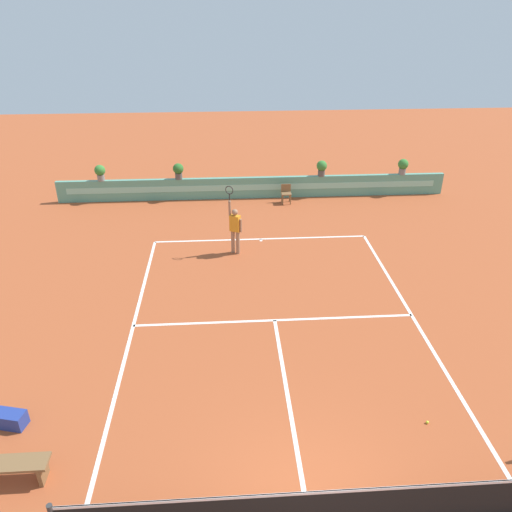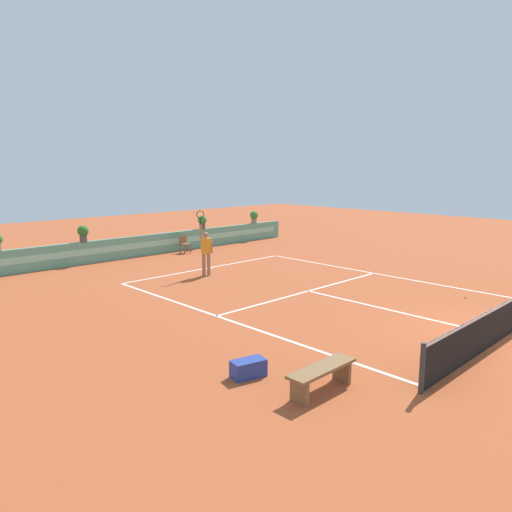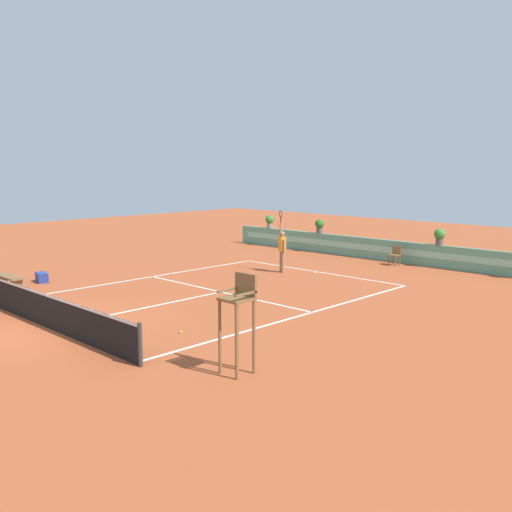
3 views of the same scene
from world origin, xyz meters
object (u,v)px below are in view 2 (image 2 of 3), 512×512
gear_bag (248,368)px  potted_plant_right (202,221)px  tennis_ball_near_baseline (466,297)px  tennis_player (206,250)px  bench_courtside (322,373)px  ball_kid_chair (184,243)px  potted_plant_far_right (254,216)px  potted_plant_left (83,232)px

gear_bag → potted_plant_right: size_ratio=0.97×
tennis_ball_near_baseline → potted_plant_right: bearing=89.4°
tennis_player → tennis_ball_near_baseline: tennis_player is taller
bench_courtside → tennis_player: (4.69, 9.45, 0.67)m
ball_kid_chair → potted_plant_right: bearing=23.1°
bench_courtside → ball_kid_chair: bearing=63.5°
potted_plant_far_right → potted_plant_right: 3.84m
ball_kid_chair → potted_plant_right: 2.08m
gear_bag → potted_plant_far_right: bearing=45.8°
ball_kid_chair → tennis_player: size_ratio=0.33×
bench_courtside → gear_bag: size_ratio=2.29×
potted_plant_far_right → potted_plant_right: same height
potted_plant_far_right → potted_plant_right: bearing=180.0°
potted_plant_far_right → potted_plant_left: size_ratio=1.00×
tennis_player → potted_plant_left: 6.11m
tennis_ball_near_baseline → tennis_player: bearing=115.2°
tennis_player → tennis_ball_near_baseline: (4.03, -8.55, -1.02)m
tennis_player → potted_plant_right: (4.18, 5.60, 0.36)m
potted_plant_left → tennis_player: bearing=-66.7°
tennis_player → potted_plant_far_right: 9.79m
bench_courtside → potted_plant_left: potted_plant_left is taller
ball_kid_chair → tennis_ball_near_baseline: bearing=-83.4°
potted_plant_right → tennis_ball_near_baseline: bearing=-90.6°
ball_kid_chair → bench_courtside: bearing=-116.5°
bench_courtside → potted_plant_left: (2.28, 15.05, 1.04)m
potted_plant_left → gear_bag: bearing=-101.7°
ball_kid_chair → potted_plant_left: size_ratio=1.17×
ball_kid_chair → gear_bag: ball_kid_chair is taller
gear_bag → potted_plant_left: size_ratio=0.97×
tennis_player → potted_plant_far_right: size_ratio=3.57×
gear_bag → potted_plant_left: 13.93m
ball_kid_chair → potted_plant_right: size_ratio=1.17×
tennis_ball_near_baseline → potted_plant_far_right: size_ratio=0.09×
tennis_ball_near_baseline → potted_plant_right: potted_plant_right is taller
gear_bag → potted_plant_far_right: potted_plant_far_right is taller
tennis_player → potted_plant_left: (-2.41, 5.60, 0.36)m
ball_kid_chair → tennis_player: (-2.46, -4.87, 0.57)m
ball_kid_chair → potted_plant_right: potted_plant_right is taller
tennis_ball_near_baseline → potted_plant_left: (-6.44, 14.15, 1.38)m
tennis_player → potted_plant_far_right: (8.01, 5.60, 0.36)m
ball_kid_chair → potted_plant_far_right: bearing=7.5°
tennis_player → potted_plant_right: size_ratio=3.57×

